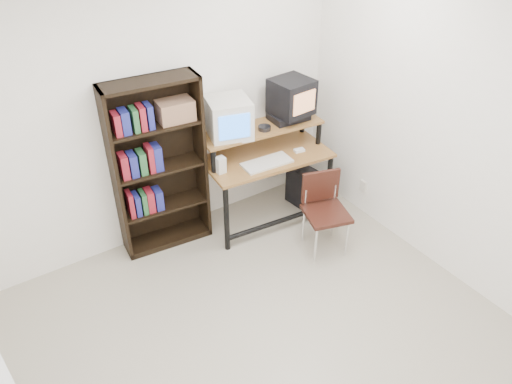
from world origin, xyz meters
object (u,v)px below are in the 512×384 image
pc_tower (307,189)px  bookshelf (158,164)px  crt_tv (292,97)px  computer_desk (266,159)px  school_chair (324,205)px  crt_monitor (229,118)px

pc_tower → bookshelf: bearing=161.6°
crt_tv → computer_desk: bearing=-172.2°
pc_tower → school_chair: (-0.28, -0.58, 0.25)m
crt_tv → pc_tower: bearing=-58.2°
computer_desk → bookshelf: (-1.00, 0.23, 0.16)m
bookshelf → pc_tower: bearing=-6.9°
computer_desk → school_chair: (0.19, -0.66, -0.23)m
crt_monitor → crt_tv: (0.66, -0.06, 0.07)m
crt_monitor → pc_tower: 1.24m
school_chair → bookshelf: bookshelf is taller
crt_tv → bookshelf: bearing=168.2°
bookshelf → computer_desk: bearing=-7.7°
computer_desk → crt_monitor: size_ratio=2.75×
crt_tv → school_chair: crt_tv is taller
school_chair → pc_tower: bearing=81.1°
computer_desk → pc_tower: size_ratio=2.80×
crt_monitor → school_chair: (0.51, -0.81, -0.69)m
crt_monitor → bookshelf: (-0.69, 0.09, -0.30)m
pc_tower → bookshelf: 1.64m
crt_tv → pc_tower: crt_tv is taller
crt_monitor → bookshelf: bookshelf is taller
crt_tv → school_chair: bearing=-106.7°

